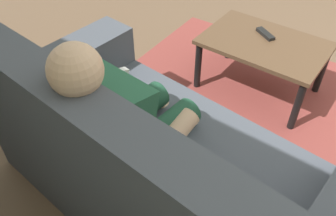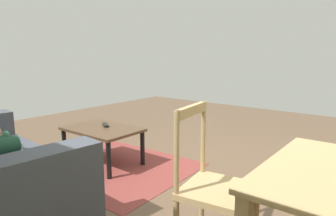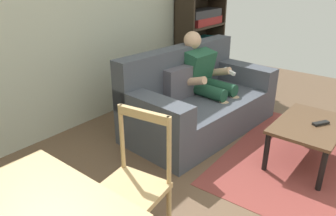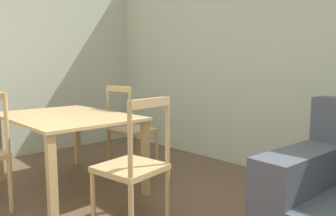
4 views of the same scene
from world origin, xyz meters
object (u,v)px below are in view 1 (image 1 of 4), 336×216
object	(u,v)px
tv_remote	(265,34)
coffee_table	(264,49)
couch	(159,169)
person_lounging	(127,123)

from	to	relation	value
tv_remote	coffee_table	bearing A→B (deg)	56.33
couch	tv_remote	size ratio (longest dim) A/B	11.36
couch	person_lounging	xyz separation A→B (m)	(0.18, 0.01, 0.23)
couch	tv_remote	bearing A→B (deg)	-87.12
coffee_table	tv_remote	distance (m)	0.11
coffee_table	tv_remote	xyz separation A→B (m)	(0.04, -0.08, 0.07)
coffee_table	tv_remote	bearing A→B (deg)	-64.70
person_lounging	tv_remote	bearing A→B (deg)	-94.62
couch	tv_remote	xyz separation A→B (m)	(0.07, -1.36, 0.10)
person_lounging	tv_remote	world-z (taller)	person_lounging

